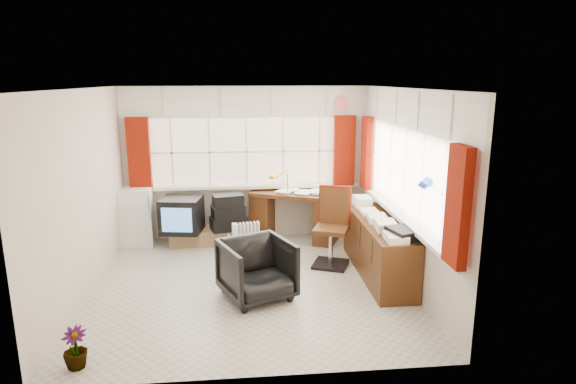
% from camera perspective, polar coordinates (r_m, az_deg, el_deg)
% --- Properties ---
extents(ground, '(4.00, 4.00, 0.00)m').
position_cam_1_polar(ground, '(6.39, -4.38, -10.88)').
color(ground, beige).
rests_on(ground, ground).
extents(room_walls, '(4.00, 4.00, 4.00)m').
position_cam_1_polar(room_walls, '(5.94, -4.64, 2.44)').
color(room_walls, beige).
rests_on(room_walls, ground).
extents(window_back, '(3.70, 0.12, 3.60)m').
position_cam_1_polar(window_back, '(7.95, -4.84, 1.14)').
color(window_back, beige).
rests_on(window_back, room_walls).
extents(window_right, '(0.12, 3.70, 3.60)m').
position_cam_1_polar(window_right, '(6.40, 13.15, -2.18)').
color(window_right, beige).
rests_on(window_right, room_walls).
extents(curtains, '(3.83, 3.83, 1.15)m').
position_cam_1_polar(curtains, '(6.93, 2.90, 3.66)').
color(curtains, maroon).
rests_on(curtains, room_walls).
extents(overhead_cabinets, '(3.98, 3.98, 0.48)m').
position_cam_1_polar(overhead_cabinets, '(6.91, 3.37, 10.26)').
color(overhead_cabinets, white).
rests_on(overhead_cabinets, room_walls).
extents(desk, '(1.56, 1.19, 0.84)m').
position_cam_1_polar(desk, '(7.98, 0.86, -2.44)').
color(desk, '#4F2812').
rests_on(desk, ground).
extents(desk_lamp, '(0.17, 0.15, 0.40)m').
position_cam_1_polar(desk_lamp, '(7.68, -0.07, 1.80)').
color(desk_lamp, yellow).
rests_on(desk_lamp, desk).
extents(task_chair, '(0.62, 0.63, 1.12)m').
position_cam_1_polar(task_chair, '(6.92, 5.35, -3.72)').
color(task_chair, black).
rests_on(task_chair, ground).
extents(office_chair, '(1.03, 1.04, 0.73)m').
position_cam_1_polar(office_chair, '(5.90, -3.71, -9.16)').
color(office_chair, black).
rests_on(office_chair, ground).
extents(radiator, '(0.38, 0.22, 0.54)m').
position_cam_1_polar(radiator, '(7.25, -4.78, -6.05)').
color(radiator, white).
rests_on(radiator, ground).
extents(credenza, '(0.50, 2.00, 0.85)m').
position_cam_1_polar(credenza, '(6.68, 10.59, -6.33)').
color(credenza, '#4F2812').
rests_on(credenza, ground).
extents(file_tray, '(0.39, 0.44, 0.13)m').
position_cam_1_polar(file_tray, '(5.91, 13.50, -4.83)').
color(file_tray, black).
rests_on(file_tray, credenza).
extents(tv_bench, '(1.40, 0.50, 0.25)m').
position_cam_1_polar(tv_bench, '(7.97, -8.67, -5.07)').
color(tv_bench, '#A47B52').
rests_on(tv_bench, ground).
extents(crt_tv, '(0.68, 0.65, 0.55)m').
position_cam_1_polar(crt_tv, '(7.75, -12.49, -2.68)').
color(crt_tv, black).
rests_on(crt_tv, tv_bench).
extents(hifi_stack, '(0.62, 0.47, 0.58)m').
position_cam_1_polar(hifi_stack, '(7.74, -7.10, -2.50)').
color(hifi_stack, black).
rests_on(hifi_stack, tv_bench).
extents(mini_fridge, '(0.58, 0.58, 0.92)m').
position_cam_1_polar(mini_fridge, '(8.11, -17.58, -2.73)').
color(mini_fridge, white).
rests_on(mini_fridge, ground).
extents(spray_bottle_a, '(0.13, 0.13, 0.32)m').
position_cam_1_polar(spray_bottle_a, '(7.39, -7.03, -6.19)').
color(spray_bottle_a, silver).
rests_on(spray_bottle_a, ground).
extents(spray_bottle_b, '(0.12, 0.12, 0.19)m').
position_cam_1_polar(spray_bottle_b, '(7.69, -3.35, -5.84)').
color(spray_bottle_b, '#93DCCE').
rests_on(spray_bottle_b, ground).
extents(flower_vase, '(0.24, 0.24, 0.39)m').
position_cam_1_polar(flower_vase, '(5.05, -23.93, -16.57)').
color(flower_vase, black).
rests_on(flower_vase, ground).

